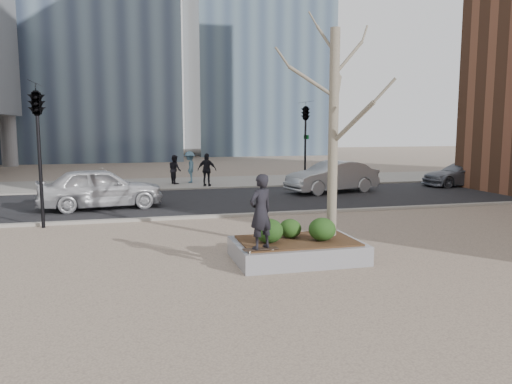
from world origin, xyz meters
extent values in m
plane|color=gray|center=(0.00, 0.00, 0.00)|extent=(120.00, 120.00, 0.00)
cube|color=black|center=(0.00, 10.00, 0.01)|extent=(60.00, 8.00, 0.02)
cube|color=gray|center=(0.00, 17.00, 0.01)|extent=(60.00, 6.00, 0.02)
cube|color=gray|center=(1.00, 0.00, 0.23)|extent=(3.00, 2.00, 0.45)
cube|color=#382314|center=(1.00, 0.00, 0.47)|extent=(2.70, 1.70, 0.04)
ellipsoid|color=#193511|center=(0.26, -0.14, 0.77)|extent=(0.67, 0.67, 0.57)
ellipsoid|color=#1B3B13|center=(0.90, 0.24, 0.72)|extent=(0.54, 0.54, 0.46)
ellipsoid|color=#193A12|center=(1.54, -0.24, 0.76)|extent=(0.64, 0.64, 0.55)
imported|color=black|center=(-0.10, -0.74, 1.34)|extent=(0.71, 0.62, 1.63)
imported|color=silver|center=(-3.91, 8.97, 0.82)|extent=(4.91, 2.56, 1.59)
imported|color=#A9ADB1|center=(6.63, 11.16, 0.77)|extent=(4.78, 2.55, 1.50)
imported|color=slate|center=(14.37, 11.93, 0.64)|extent=(4.26, 1.75, 1.23)
imported|color=black|center=(-0.36, 16.63, 0.82)|extent=(0.81, 0.92, 1.59)
imported|color=#476A81|center=(0.50, 16.95, 0.90)|extent=(0.76, 1.19, 1.76)
imported|color=black|center=(1.18, 15.06, 0.89)|extent=(1.10, 0.81, 1.73)
camera|label=1|loc=(-2.85, -11.02, 3.17)|focal=35.00mm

